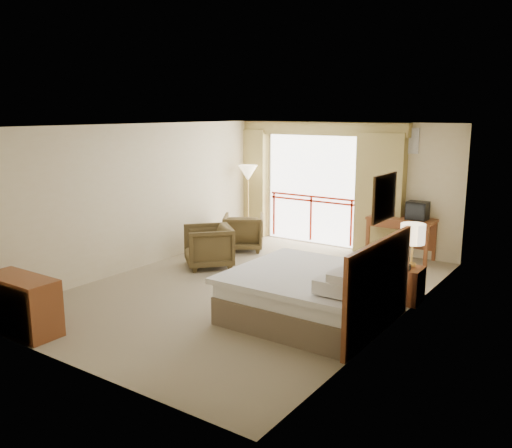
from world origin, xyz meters
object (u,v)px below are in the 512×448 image
Objects in this scene: table_lamp at (413,235)px; armchair_near at (209,266)px; nightstand at (409,285)px; side_table at (223,235)px; wastebasket at (366,255)px; armchair_far at (244,249)px; tv at (417,211)px; dresser at (21,305)px; floor_lamp at (248,176)px; desk at (403,227)px; bed at (314,294)px.

table_lamp reaches higher than armchair_near.
nightstand is 0.80m from table_lamp.
nightstand is 4.34m from side_table.
armchair_far is (-2.57, -0.55, -0.14)m from wastebasket.
side_table is at bearing -142.66° from tv.
dresser is at bearing -103.00° from tv.
dresser is (0.16, -5.29, 0.39)m from armchair_far.
nightstand is 0.66× the size of armchair_far.
dresser reaches higher than nightstand.
armchair_near is at bearing -73.05° from floor_lamp.
tv is 0.23× the size of floor_lamp.
table_lamp is at bearing -23.96° from floor_lamp.
table_lamp is at bearing -60.10° from tv.
desk is 0.48m from tv.
floor_lamp is at bearing 174.50° from wastebasket.
table_lamp is at bearing 59.31° from bed.
armchair_near is (-2.36, -1.99, -0.14)m from wastebasket.
table_lamp reaches higher than wastebasket.
side_table is (-2.80, -0.98, 0.24)m from wastebasket.
desk is at bearing 85.22° from armchair_near.
table_lamp reaches higher than bed.
armchair_far is 1.77m from floor_lamp.
desk is at bearing 6.13° from floor_lamp.
table_lamp is at bearing -49.50° from wastebasket.
desk reaches higher than nightstand.
armchair_near is 1.60× the size of side_table.
side_table is at bearing 30.42° from armchair_far.
desk is 1.48× the size of armchair_near.
bed reaches higher than side_table.
desk is at bearing 91.62° from bed.
nightstand is at bearing 58.44° from bed.
nightstand is at bearing 49.77° from dresser.
armchair_far is at bearing -167.93° from wastebasket.
dresser is at bearing -48.93° from armchair_near.
desk reaches higher than dresser.
dresser is at bearing -112.48° from wastebasket.
side_table is at bearing 170.26° from table_lamp.
floor_lamp is at bearing 99.28° from dresser.
armchair_near is at bearing -139.84° from wastebasket.
floor_lamp reaches higher than armchair_near.
floor_lamp is at bearing -92.36° from armchair_far.
armchair_near is at bearing -126.97° from tv.
armchair_near is at bearing 66.47° from armchair_far.
side_table is at bearing -78.65° from floor_lamp.
desk is at bearing 69.44° from dresser.
table_lamp is at bearing -9.74° from side_table.
dresser is at bearing -112.61° from desk.
nightstand is 0.32× the size of floor_lamp.
table_lamp reaches higher than armchair_far.
table_lamp reaches higher than tv.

